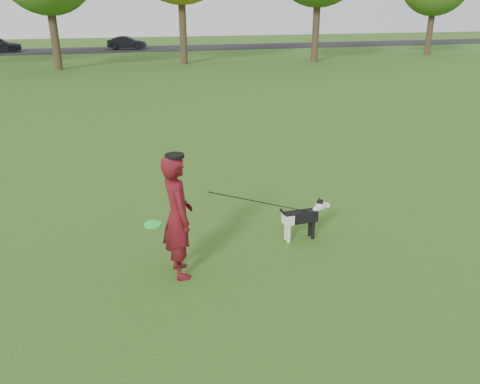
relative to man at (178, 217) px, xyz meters
name	(u,v)px	position (x,y,z in m)	size (l,w,h in m)	color
ground	(263,252)	(1.33, 0.23, -0.87)	(120.00, 120.00, 0.00)	#285116
road	(112,50)	(1.33, 40.23, -0.86)	(120.00, 7.00, 0.02)	black
man	(178,217)	(0.00, 0.00, 0.00)	(0.64, 0.42, 1.74)	#500B1D
dog	(304,215)	(2.11, 0.46, -0.46)	(0.88, 0.18, 0.67)	black
car_mid	(127,43)	(2.69, 40.23, -0.28)	(1.21, 3.46, 1.14)	black
man_held_items	(264,203)	(1.31, 0.20, -0.04)	(2.70, 0.70, 1.30)	#1FF543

